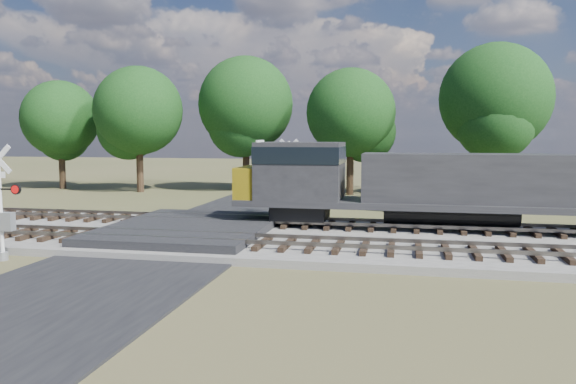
# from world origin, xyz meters

# --- Properties ---
(ground) EXTENTS (160.00, 160.00, 0.00)m
(ground) POSITION_xyz_m (0.00, 0.00, 0.00)
(ground) COLOR #464C28
(ground) RESTS_ON ground
(ballast_bed) EXTENTS (140.00, 10.00, 0.30)m
(ballast_bed) POSITION_xyz_m (10.00, 0.50, 0.15)
(ballast_bed) COLOR gray
(ballast_bed) RESTS_ON ground
(road) EXTENTS (7.00, 60.00, 0.08)m
(road) POSITION_xyz_m (0.00, 0.00, 0.04)
(road) COLOR black
(road) RESTS_ON ground
(crossing_panel) EXTENTS (7.00, 9.00, 0.62)m
(crossing_panel) POSITION_xyz_m (0.00, 0.50, 0.32)
(crossing_panel) COLOR #262628
(crossing_panel) RESTS_ON ground
(track_near) EXTENTS (140.00, 2.60, 0.33)m
(track_near) POSITION_xyz_m (3.12, -2.00, 0.41)
(track_near) COLOR black
(track_near) RESTS_ON ballast_bed
(track_far) EXTENTS (140.00, 2.60, 0.33)m
(track_far) POSITION_xyz_m (3.12, 3.00, 0.41)
(track_far) COLOR black
(track_far) RESTS_ON ballast_bed
(crossing_signal_near) EXTENTS (1.73, 0.38, 4.30)m
(crossing_signal_near) POSITION_xyz_m (-5.00, -5.29, 1.79)
(crossing_signal_near) COLOR silver
(crossing_signal_near) RESTS_ON ground
(crossing_signal_far) EXTENTS (1.78, 0.39, 4.41)m
(crossing_signal_far) POSITION_xyz_m (2.95, 7.77, 1.84)
(crossing_signal_far) COLOR silver
(crossing_signal_far) RESTS_ON ground
(equipment_shed) EXTENTS (5.50, 5.50, 2.96)m
(equipment_shed) POSITION_xyz_m (11.98, 11.21, 1.50)
(equipment_shed) COLOR #48291E
(equipment_shed) RESTS_ON ground
(treeline) EXTENTS (83.83, 11.31, 11.07)m
(treeline) POSITION_xyz_m (3.70, 20.47, 6.59)
(treeline) COLOR black
(treeline) RESTS_ON ground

